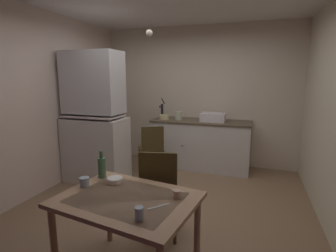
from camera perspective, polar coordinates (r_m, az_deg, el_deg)
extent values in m
plane|color=#85684D|center=(3.59, -0.85, -17.41)|extent=(4.96, 4.96, 0.00)
cube|color=beige|center=(5.14, 6.72, 6.59)|extent=(3.86, 0.10, 2.66)
cube|color=beige|center=(4.24, -26.43, 4.70)|extent=(0.10, 4.06, 2.66)
cube|color=silver|center=(4.42, -15.60, -5.03)|extent=(0.99, 0.57, 1.05)
cube|color=silver|center=(4.26, -16.35, 9.23)|extent=(0.91, 0.49, 0.96)
cube|color=silver|center=(4.28, -16.20, 2.19)|extent=(0.89, 0.52, 0.02)
cube|color=silver|center=(4.90, 7.22, -4.22)|extent=(1.79, 0.60, 0.88)
cube|color=brown|center=(4.80, 7.35, 1.02)|extent=(1.82, 0.63, 0.03)
sphere|color=#2D2823|center=(4.65, 3.21, -4.39)|extent=(0.02, 0.02, 0.02)
cube|color=white|center=(4.75, 10.00, 1.94)|extent=(0.44, 0.34, 0.15)
cube|color=black|center=(4.74, 10.03, 2.79)|extent=(0.38, 0.28, 0.01)
cylinder|color=#232328|center=(5.03, -1.33, 3.34)|extent=(0.05, 0.05, 0.28)
cylinder|color=#232328|center=(4.96, -1.61, 4.39)|extent=(0.03, 0.12, 0.03)
cylinder|color=#211935|center=(5.07, -1.10, 5.55)|extent=(0.02, 0.16, 0.12)
cylinder|color=beige|center=(4.93, -0.87, 2.01)|extent=(0.20, 0.20, 0.08)
cylinder|color=beige|center=(4.85, 2.37, 2.31)|extent=(0.14, 0.14, 0.16)
cube|color=tan|center=(2.18, -9.11, -15.83)|extent=(1.19, 0.94, 0.04)
cube|color=silver|center=(2.17, -9.12, -15.43)|extent=(0.93, 0.73, 0.00)
cylinder|color=tan|center=(2.46, -23.96, -23.34)|extent=(0.06, 0.06, 0.70)
cylinder|color=tan|center=(2.85, -13.05, -17.60)|extent=(0.06, 0.06, 0.70)
cylinder|color=tan|center=(2.43, 6.48, -22.90)|extent=(0.06, 0.06, 0.70)
cube|color=#483519|center=(2.87, -1.63, -15.49)|extent=(0.47, 0.47, 0.03)
cube|color=#453819|center=(2.59, -2.26, -11.65)|extent=(0.38, 0.10, 0.54)
cylinder|color=#483519|center=(3.10, 2.14, -17.92)|extent=(0.04, 0.04, 0.41)
cylinder|color=#483519|center=(3.15, -4.35, -17.54)|extent=(0.04, 0.04, 0.41)
cylinder|color=#483519|center=(2.81, 1.54, -21.23)|extent=(0.04, 0.04, 0.41)
cylinder|color=#483519|center=(2.86, -5.74, -20.72)|extent=(0.04, 0.04, 0.41)
cube|color=#43341C|center=(4.56, -3.83, -5.19)|extent=(0.55, 0.55, 0.03)
cube|color=#42351A|center=(4.33, -3.43, -2.93)|extent=(0.33, 0.22, 0.43)
cylinder|color=#43341C|center=(4.82, -2.15, -7.16)|extent=(0.04, 0.04, 0.43)
cylinder|color=#43341C|center=(4.76, -6.19, -7.42)|extent=(0.04, 0.04, 0.43)
cylinder|color=#43341C|center=(4.50, -1.25, -8.45)|extent=(0.04, 0.04, 0.43)
cylinder|color=#43341C|center=(4.44, -5.58, -8.76)|extent=(0.04, 0.04, 0.43)
cylinder|color=white|center=(2.46, -11.76, -11.68)|extent=(0.14, 0.14, 0.05)
cylinder|color=#9EB2C6|center=(1.85, -6.40, -18.71)|extent=(0.06, 0.06, 0.09)
cylinder|color=tan|center=(2.13, 2.00, -14.87)|extent=(0.06, 0.06, 0.06)
cylinder|color=#9EB2C6|center=(2.45, -18.06, -11.72)|extent=(0.09, 0.09, 0.08)
cylinder|color=#4C7F56|center=(2.59, -14.48, -8.94)|extent=(0.08, 0.08, 0.19)
cylinder|color=#4C7F56|center=(2.55, -14.62, -6.14)|extent=(0.03, 0.03, 0.07)
cube|color=silver|center=(2.01, -2.17, -17.46)|extent=(0.13, 0.14, 0.00)
cube|color=beige|center=(2.26, 1.99, -14.16)|extent=(0.13, 0.04, 0.00)
sphere|color=#F9EFCC|center=(3.30, -4.18, 19.92)|extent=(0.08, 0.08, 0.08)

